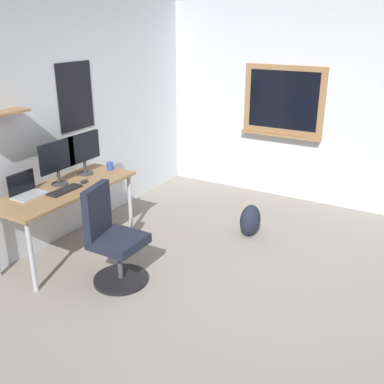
{
  "coord_description": "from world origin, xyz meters",
  "views": [
    {
      "loc": [
        -3.36,
        -1.22,
        2.33
      ],
      "look_at": [
        -0.03,
        0.72,
        0.85
      ],
      "focal_mm": 41.68,
      "sensor_mm": 36.0,
      "label": 1
    }
  ],
  "objects_px": {
    "desk": "(65,194)",
    "computer_mouse": "(84,181)",
    "keyboard": "(65,190)",
    "coffee_mug": "(110,166)",
    "office_chair": "(113,242)",
    "monitor_primary": "(57,160)",
    "monitor_secondary": "(84,151)",
    "laptop": "(26,190)",
    "backpack": "(250,220)"
  },
  "relations": [
    {
      "from": "desk",
      "to": "computer_mouse",
      "type": "height_order",
      "value": "computer_mouse"
    },
    {
      "from": "keyboard",
      "to": "computer_mouse",
      "type": "height_order",
      "value": "computer_mouse"
    },
    {
      "from": "coffee_mug",
      "to": "office_chair",
      "type": "bearing_deg",
      "value": -140.06
    },
    {
      "from": "monitor_primary",
      "to": "monitor_secondary",
      "type": "xyz_separation_m",
      "value": [
        0.39,
        0.0,
        0.0
      ]
    },
    {
      "from": "laptop",
      "to": "coffee_mug",
      "type": "relative_size",
      "value": 3.37
    },
    {
      "from": "coffee_mug",
      "to": "desk",
      "type": "bearing_deg",
      "value": 177.49
    },
    {
      "from": "laptop",
      "to": "monitor_primary",
      "type": "xyz_separation_m",
      "value": [
        0.39,
        -0.05,
        0.22
      ]
    },
    {
      "from": "desk",
      "to": "monitor_primary",
      "type": "distance_m",
      "value": 0.36
    },
    {
      "from": "monitor_primary",
      "to": "office_chair",
      "type": "bearing_deg",
      "value": -105.6
    },
    {
      "from": "coffee_mug",
      "to": "backpack",
      "type": "xyz_separation_m",
      "value": [
        0.66,
        -1.47,
        -0.6
      ]
    },
    {
      "from": "desk",
      "to": "keyboard",
      "type": "bearing_deg",
      "value": -134.29
    },
    {
      "from": "backpack",
      "to": "office_chair",
      "type": "bearing_deg",
      "value": 154.6
    },
    {
      "from": "computer_mouse",
      "to": "coffee_mug",
      "type": "height_order",
      "value": "coffee_mug"
    },
    {
      "from": "office_chair",
      "to": "monitor_secondary",
      "type": "bearing_deg",
      "value": 54.04
    },
    {
      "from": "keyboard",
      "to": "desk",
      "type": "bearing_deg",
      "value": 45.71
    },
    {
      "from": "monitor_primary",
      "to": "backpack",
      "type": "xyz_separation_m",
      "value": [
        1.3,
        -1.61,
        -0.83
      ]
    },
    {
      "from": "office_chair",
      "to": "keyboard",
      "type": "bearing_deg",
      "value": 79.58
    },
    {
      "from": "office_chair",
      "to": "coffee_mug",
      "type": "xyz_separation_m",
      "value": [
        0.88,
        0.74,
        0.38
      ]
    },
    {
      "from": "laptop",
      "to": "computer_mouse",
      "type": "relative_size",
      "value": 2.98
    },
    {
      "from": "laptop",
      "to": "keyboard",
      "type": "height_order",
      "value": "laptop"
    },
    {
      "from": "computer_mouse",
      "to": "backpack",
      "type": "distance_m",
      "value": 1.91
    },
    {
      "from": "office_chair",
      "to": "computer_mouse",
      "type": "relative_size",
      "value": 9.13
    },
    {
      "from": "office_chair",
      "to": "desk",
      "type": "bearing_deg",
      "value": 75.1
    },
    {
      "from": "monitor_secondary",
      "to": "coffee_mug",
      "type": "distance_m",
      "value": 0.36
    },
    {
      "from": "desk",
      "to": "backpack",
      "type": "relative_size",
      "value": 4.22
    },
    {
      "from": "computer_mouse",
      "to": "laptop",
      "type": "bearing_deg",
      "value": 157.31
    },
    {
      "from": "keyboard",
      "to": "backpack",
      "type": "distance_m",
      "value": 2.09
    },
    {
      "from": "monitor_secondary",
      "to": "coffee_mug",
      "type": "height_order",
      "value": "monitor_secondary"
    },
    {
      "from": "desk",
      "to": "keyboard",
      "type": "xyz_separation_m",
      "value": [
        -0.08,
        -0.08,
        0.08
      ]
    },
    {
      "from": "laptop",
      "to": "monitor_secondary",
      "type": "distance_m",
      "value": 0.81
    },
    {
      "from": "coffee_mug",
      "to": "backpack",
      "type": "height_order",
      "value": "coffee_mug"
    },
    {
      "from": "computer_mouse",
      "to": "backpack",
      "type": "xyz_separation_m",
      "value": [
        1.14,
        -1.42,
        -0.57
      ]
    },
    {
      "from": "desk",
      "to": "keyboard",
      "type": "height_order",
      "value": "keyboard"
    },
    {
      "from": "monitor_secondary",
      "to": "computer_mouse",
      "type": "distance_m",
      "value": 0.39
    },
    {
      "from": "monitor_primary",
      "to": "monitor_secondary",
      "type": "bearing_deg",
      "value": 0.0
    },
    {
      "from": "office_chair",
      "to": "coffee_mug",
      "type": "distance_m",
      "value": 1.21
    },
    {
      "from": "computer_mouse",
      "to": "backpack",
      "type": "bearing_deg",
      "value": -51.33
    },
    {
      "from": "laptop",
      "to": "backpack",
      "type": "bearing_deg",
      "value": -44.36
    },
    {
      "from": "computer_mouse",
      "to": "keyboard",
      "type": "bearing_deg",
      "value": 180.0
    },
    {
      "from": "desk",
      "to": "monitor_secondary",
      "type": "height_order",
      "value": "monitor_secondary"
    },
    {
      "from": "laptop",
      "to": "monitor_secondary",
      "type": "xyz_separation_m",
      "value": [
        0.78,
        -0.05,
        0.22
      ]
    },
    {
      "from": "computer_mouse",
      "to": "coffee_mug",
      "type": "distance_m",
      "value": 0.48
    },
    {
      "from": "monitor_primary",
      "to": "laptop",
      "type": "bearing_deg",
      "value": 172.93
    },
    {
      "from": "keyboard",
      "to": "office_chair",
      "type": "bearing_deg",
      "value": -100.42
    },
    {
      "from": "office_chair",
      "to": "backpack",
      "type": "bearing_deg",
      "value": -25.4
    },
    {
      "from": "office_chair",
      "to": "keyboard",
      "type": "xyz_separation_m",
      "value": [
        0.13,
        0.69,
        0.34
      ]
    },
    {
      "from": "office_chair",
      "to": "computer_mouse",
      "type": "xyz_separation_m",
      "value": [
        0.41,
        0.69,
        0.35
      ]
    },
    {
      "from": "monitor_secondary",
      "to": "keyboard",
      "type": "height_order",
      "value": "monitor_secondary"
    },
    {
      "from": "monitor_secondary",
      "to": "backpack",
      "type": "height_order",
      "value": "monitor_secondary"
    },
    {
      "from": "keyboard",
      "to": "monitor_primary",
      "type": "bearing_deg",
      "value": 57.44
    }
  ]
}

